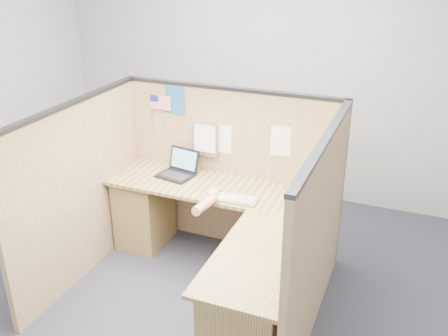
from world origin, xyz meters
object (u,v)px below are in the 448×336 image
at_px(laptop, 178,169).
at_px(keyboard, 231,199).
at_px(l_desk, 220,246).
at_px(mouse, 214,194).

height_order(laptop, keyboard, laptop).
height_order(l_desk, laptop, laptop).
relative_size(l_desk, mouse, 16.73).
distance_m(l_desk, keyboard, 0.40).
bearing_deg(laptop, l_desk, -28.22).
relative_size(laptop, mouse, 2.96).
bearing_deg(l_desk, keyboard, 84.55).
bearing_deg(l_desk, laptop, 141.33).
relative_size(laptop, keyboard, 0.77).
xyz_separation_m(keyboard, mouse, (-0.15, 0.00, 0.01)).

